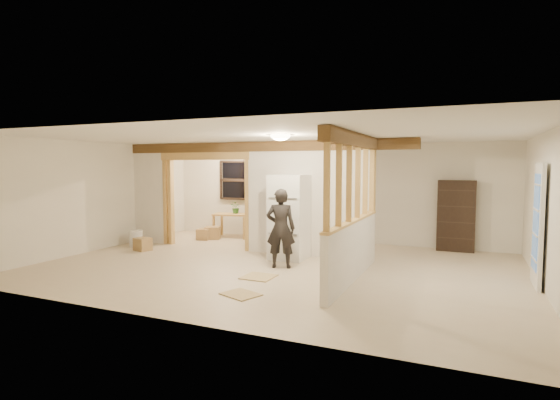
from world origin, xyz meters
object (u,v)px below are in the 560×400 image
at_px(bookshelf, 456,216).
at_px(refrigerator, 289,217).
at_px(woman, 281,228).
at_px(work_table, 233,225).
at_px(shop_vac, 156,230).

bearing_deg(bookshelf, refrigerator, -144.68).
bearing_deg(woman, bookshelf, -151.16).
height_order(work_table, shop_vac, work_table).
bearing_deg(shop_vac, woman, -20.66).
distance_m(refrigerator, bookshelf, 3.91).
height_order(refrigerator, work_table, refrigerator).
bearing_deg(work_table, bookshelf, -8.78).
xyz_separation_m(woman, bookshelf, (3.02, 3.09, 0.05)).
height_order(woman, bookshelf, bookshelf).
distance_m(work_table, bookshelf, 5.69).
relative_size(woman, work_table, 1.48).
bearing_deg(shop_vac, bookshelf, 11.32).
height_order(work_table, bookshelf, bookshelf).
relative_size(work_table, bookshelf, 0.63).
xyz_separation_m(refrigerator, woman, (0.16, -0.84, -0.12)).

